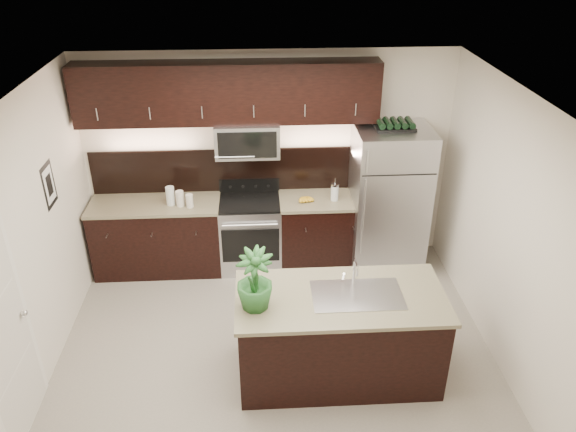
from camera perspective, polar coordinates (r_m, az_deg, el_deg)
name	(u,v)px	position (r m, az deg, el deg)	size (l,w,h in m)	color
ground	(276,352)	(6.06, -1.22, -13.67)	(4.50, 4.50, 0.00)	gray
room_walls	(262,212)	(5.04, -2.66, 0.42)	(4.52, 4.02, 2.71)	silver
counter_run	(234,234)	(7.15, -5.46, -1.80)	(3.51, 0.65, 0.94)	black
upper_fixtures	(230,102)	(6.61, -5.87, 11.44)	(3.49, 0.40, 1.66)	black
island	(339,335)	(5.56, 5.19, -11.94)	(1.96, 0.96, 0.94)	black
sink_faucet	(357,293)	(5.29, 7.03, -7.78)	(0.84, 0.50, 0.28)	silver
refrigerator	(388,200)	(7.06, 10.11, 1.64)	(0.89, 0.81, 1.85)	#B2B2B7
wine_rack	(395,124)	(6.68, 10.82, 9.12)	(0.46, 0.28, 0.11)	black
plant	(254,280)	(4.95, -3.43, -6.50)	(0.33, 0.33, 0.58)	#215322
canisters	(178,198)	(6.87, -11.15, 1.83)	(0.33, 0.18, 0.23)	silver
french_press	(335,192)	(6.89, 4.76, 2.43)	(0.10, 0.10, 0.28)	silver
bananas	(302,200)	(6.86, 1.38, 1.67)	(0.19, 0.15, 0.06)	#C2901B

